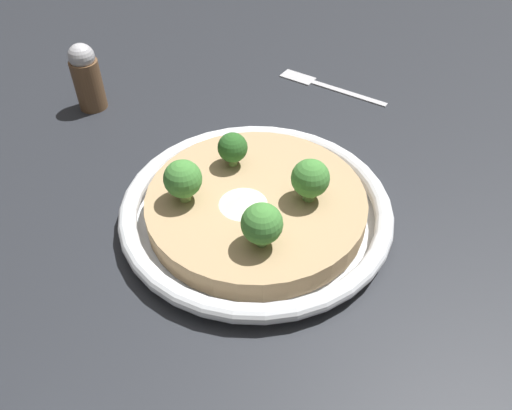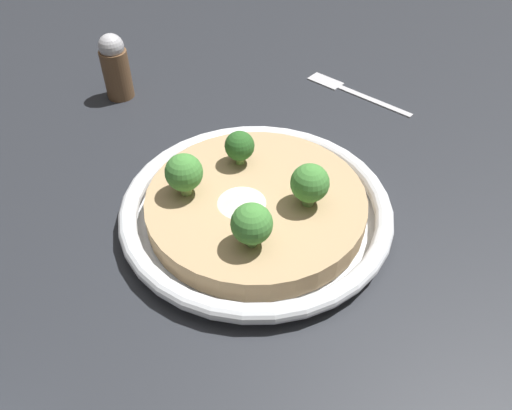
% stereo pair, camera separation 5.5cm
% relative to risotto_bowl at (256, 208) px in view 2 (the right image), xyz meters
% --- Properties ---
extents(ground_plane, '(6.00, 6.00, 0.00)m').
position_rel_risotto_bowl_xyz_m(ground_plane, '(0.00, 0.00, -0.02)').
color(ground_plane, '#23262B').
extents(risotto_bowl, '(0.30, 0.30, 0.03)m').
position_rel_risotto_bowl_xyz_m(risotto_bowl, '(0.00, 0.00, 0.00)').
color(risotto_bowl, silver).
rests_on(risotto_bowl, ground_plane).
extents(cheese_sprinkle, '(0.05, 0.05, 0.01)m').
position_rel_risotto_bowl_xyz_m(cheese_sprinkle, '(-0.02, -0.01, 0.02)').
color(cheese_sprinkle, white).
rests_on(cheese_sprinkle, risotto_bowl).
extents(broccoli_front_right, '(0.04, 0.04, 0.05)m').
position_rel_risotto_bowl_xyz_m(broccoli_front_right, '(0.05, -0.03, 0.04)').
color(broccoli_front_right, '#668E47').
rests_on(broccoli_front_right, risotto_bowl).
extents(broccoli_front_left, '(0.04, 0.04, 0.05)m').
position_rel_risotto_bowl_xyz_m(broccoli_front_left, '(-0.03, -0.07, 0.05)').
color(broccoli_front_left, '#668E47').
rests_on(broccoli_front_left, risotto_bowl).
extents(broccoli_back, '(0.03, 0.03, 0.04)m').
position_rel_risotto_bowl_xyz_m(broccoli_back, '(0.00, 0.06, 0.04)').
color(broccoli_back, '#759E4C').
rests_on(broccoli_back, risotto_bowl).
extents(broccoli_back_left, '(0.04, 0.04, 0.05)m').
position_rel_risotto_bowl_xyz_m(broccoli_back_left, '(-0.07, 0.03, 0.04)').
color(broccoli_back_left, '#84A856').
rests_on(broccoli_back_left, risotto_bowl).
extents(fork_utensil, '(0.11, 0.16, 0.00)m').
position_rel_risotto_bowl_xyz_m(fork_utensil, '(0.22, 0.22, -0.01)').
color(fork_utensil, '#B7B7BC').
rests_on(fork_utensil, ground_plane).
extents(pepper_shaker, '(0.04, 0.04, 0.10)m').
position_rel_risotto_bowl_xyz_m(pepper_shaker, '(-0.11, 0.31, 0.03)').
color(pepper_shaker, brown).
rests_on(pepper_shaker, ground_plane).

